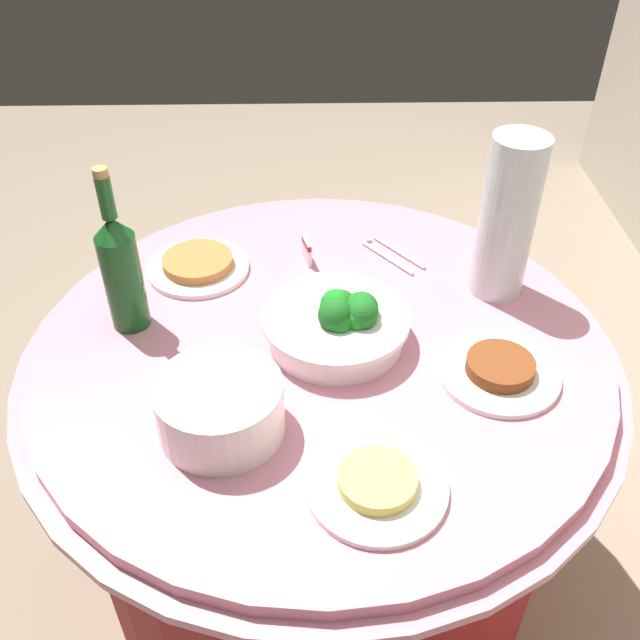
{
  "coord_description": "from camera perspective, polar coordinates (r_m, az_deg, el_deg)",
  "views": [
    {
      "loc": [
        1.03,
        -0.02,
        1.63
      ],
      "look_at": [
        0.0,
        0.0,
        0.79
      ],
      "focal_mm": 39.76,
      "sensor_mm": 36.0,
      "label": 1
    }
  ],
  "objects": [
    {
      "name": "food_plate_stir_fry",
      "position": [
        1.32,
        14.23,
        -3.96
      ],
      "size": [
        0.22,
        0.22,
        0.04
      ],
      "color": "white",
      "rests_on": "buffet_table"
    },
    {
      "name": "decorative_fruit_vase",
      "position": [
        1.45,
        14.74,
        7.35
      ],
      "size": [
        0.11,
        0.11,
        0.34
      ],
      "color": "silver",
      "rests_on": "buffet_table"
    },
    {
      "name": "wine_bottle",
      "position": [
        1.38,
        -15.72,
        3.96
      ],
      "size": [
        0.07,
        0.07,
        0.34
      ],
      "color": "#134C1B",
      "rests_on": "buffet_table"
    },
    {
      "name": "plate_stack",
      "position": [
        1.17,
        -8.04,
        -6.98
      ],
      "size": [
        0.21,
        0.21,
        0.1
      ],
      "color": "white",
      "rests_on": "buffet_table"
    },
    {
      "name": "buffet_table",
      "position": [
        1.62,
        -0.0,
        -11.45
      ],
      "size": [
        1.16,
        1.16,
        0.74
      ],
      "color": "maroon",
      "rests_on": "ground_plane"
    },
    {
      "name": "food_plate_noodles",
      "position": [
        1.11,
        4.6,
        -13.03
      ],
      "size": [
        0.22,
        0.22,
        0.03
      ],
      "color": "white",
      "rests_on": "buffet_table"
    },
    {
      "name": "food_plate_peanuts",
      "position": [
        1.56,
        -9.79,
        4.38
      ],
      "size": [
        0.22,
        0.22,
        0.03
      ],
      "color": "white",
      "rests_on": "buffet_table"
    },
    {
      "name": "ground_plane",
      "position": [
        1.93,
        -0.0,
        -18.58
      ],
      "size": [
        6.0,
        6.0,
        0.0
      ],
      "primitive_type": "plane",
      "color": "gray"
    },
    {
      "name": "broccoli_bowl",
      "position": [
        1.33,
        1.51,
        -0.22
      ],
      "size": [
        0.28,
        0.28,
        0.11
      ],
      "color": "white",
      "rests_on": "buffet_table"
    },
    {
      "name": "serving_tongs",
      "position": [
        1.6,
        5.73,
        5.33
      ],
      "size": [
        0.15,
        0.13,
        0.01
      ],
      "color": "silver",
      "rests_on": "buffet_table"
    },
    {
      "name": "label_placard_front",
      "position": [
        1.56,
        -1.08,
        5.7
      ],
      "size": [
        0.05,
        0.02,
        0.05
      ],
      "color": "white",
      "rests_on": "buffet_table"
    }
  ]
}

